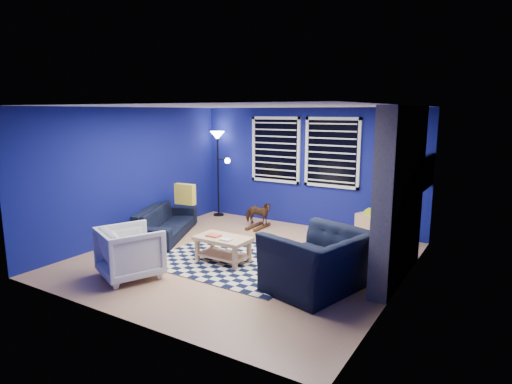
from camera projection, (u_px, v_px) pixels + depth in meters
The scene contains 18 objects.
floor at pixel (243, 259), 7.13m from camera, with size 5.00×5.00×0.00m, color tan.
ceiling at pixel (242, 106), 6.66m from camera, with size 5.00×5.00×0.00m, color white.
wall_back at pixel (307, 168), 8.99m from camera, with size 5.00×5.00×0.00m, color navy.
wall_left at pixel (133, 174), 8.17m from camera, with size 5.00×5.00×0.00m, color navy.
wall_right at pixel (402, 202), 5.62m from camera, with size 5.00×5.00×0.00m, color navy.
fireplace at pixel (399, 198), 6.12m from camera, with size 0.65×2.00×2.50m.
window_left at pixel (275, 150), 9.28m from camera, with size 1.17×0.06×1.42m.
window_right at pixel (332, 153), 8.61m from camera, with size 1.17×0.06×1.42m.
tv at pixel (426, 172), 7.29m from camera, with size 0.07×1.00×0.58m.
rug at pixel (235, 260), 7.03m from camera, with size 2.50×2.00×0.02m, color black.
sofa at pixel (165, 222), 8.36m from camera, with size 0.78×1.99×0.58m, color black.
armchair_big at pixel (317, 262), 5.78m from camera, with size 1.12×1.28×0.83m, color black.
armchair_bent at pixel (130, 252), 6.29m from camera, with size 0.82×0.84×0.77m, color gray.
rocking_horse at pixel (258, 213), 8.94m from camera, with size 0.59×0.27×0.50m, color #442A16.
coffee_table at pixel (223, 244), 6.92m from camera, with size 0.90×0.53×0.44m.
cabinet at pixel (374, 227), 8.05m from camera, with size 0.73×0.61×0.61m.
floor_lamp at pixel (218, 147), 9.80m from camera, with size 0.54×0.33×1.97m.
throw_pillow at pixel (185, 194), 8.56m from camera, with size 0.43×0.13×0.41m, color gold.
Camera 1 is at (3.72, -5.69, 2.42)m, focal length 30.00 mm.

